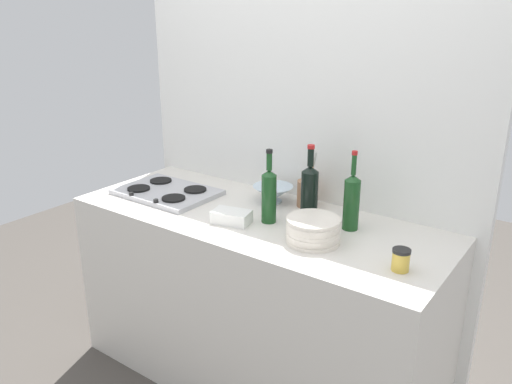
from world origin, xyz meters
TOP-DOWN VIEW (x-y plane):
  - ground_plane at (0.00, 0.00)m, footprint 6.00×6.00m
  - counter_block at (0.00, 0.00)m, footprint 1.80×0.70m
  - backsplash_panel at (0.00, 0.38)m, footprint 1.90×0.06m
  - stovetop_hob at (-0.55, -0.03)m, footprint 0.50×0.35m
  - plate_stack at (0.35, -0.09)m, footprint 0.23×0.23m
  - wine_bottle_leftmost at (0.21, 0.12)m, footprint 0.08×0.08m
  - wine_bottle_mid_left at (0.08, -0.02)m, footprint 0.07×0.07m
  - wine_bottle_mid_right at (0.42, 0.12)m, footprint 0.07×0.07m
  - mixing_bowl at (-0.04, 0.20)m, footprint 0.20×0.20m
  - butter_dish at (-0.04, -0.13)m, footprint 0.19×0.14m
  - utensil_crock at (0.13, 0.26)m, footprint 0.10×0.10m
  - condiment_jar_front at (0.74, -0.12)m, footprint 0.07×0.07m

SIDE VIEW (x-z plane):
  - ground_plane at x=0.00m, z-range 0.00..0.00m
  - counter_block at x=0.00m, z-range 0.00..0.90m
  - stovetop_hob at x=-0.55m, z-range 0.89..0.93m
  - butter_dish at x=-0.04m, z-range 0.90..0.96m
  - condiment_jar_front at x=0.74m, z-range 0.90..0.99m
  - mixing_bowl at x=-0.04m, z-range 0.90..0.99m
  - plate_stack at x=0.35m, z-range 0.90..1.00m
  - utensil_crock at x=0.13m, z-range 0.81..1.13m
  - wine_bottle_mid_right at x=0.42m, z-range 0.85..1.21m
  - wine_bottle_mid_left at x=0.08m, z-range 0.86..1.20m
  - wine_bottle_leftmost at x=0.21m, z-range 0.86..1.21m
  - backsplash_panel at x=0.00m, z-range 0.00..2.26m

